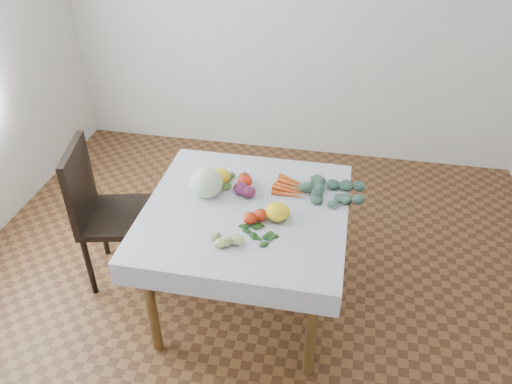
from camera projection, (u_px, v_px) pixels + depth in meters
The scene contains 19 objects.
ground at pixel (247, 302), 3.22m from camera, with size 4.00×4.00×0.00m, color brown.
back_wall at pixel (296, 4), 4.04m from camera, with size 4.00×0.04×2.70m, color silver.
table at pixel (246, 223), 2.84m from camera, with size 1.00×1.00×0.75m.
tablecloth at pixel (246, 209), 2.78m from camera, with size 1.12×1.12×0.01m, color white.
chair at pixel (102, 206), 3.12m from camera, with size 0.53×0.53×0.98m.
cabbage at pixel (207, 183), 2.84m from camera, with size 0.19×0.19×0.17m, color silver.
tomato_a at pixel (244, 178), 2.98m from camera, with size 0.07×0.07×0.06m, color red.
tomato_b at pixel (245, 181), 2.94m from camera, with size 0.09×0.09×0.08m, color red.
tomato_c at pixel (260, 215), 2.68m from camera, with size 0.07×0.07×0.06m, color red.
tomato_d at pixel (250, 218), 2.66m from camera, with size 0.07×0.07×0.07m, color red.
heirloom_back at pixel (220, 176), 2.97m from camera, with size 0.13×0.13×0.09m, color yellow.
heirloom_front at pixel (278, 211), 2.68m from camera, with size 0.13×0.13×0.09m, color yellow.
onion_a at pixel (241, 189), 2.87m from camera, with size 0.09×0.09×0.07m, color #55183E.
onion_b at pixel (249, 192), 2.85m from camera, with size 0.08×0.08×0.07m, color #55183E.
tomatillo_cluster at pixel (226, 240), 2.53m from camera, with size 0.15×0.11×0.05m.
carrot_bunch at pixel (293, 188), 2.91m from camera, with size 0.22×0.23×0.03m.
kale_bunch at pixel (331, 191), 2.88m from camera, with size 0.34×0.26×0.04m.
basil_bunch at pixel (257, 235), 2.59m from camera, with size 0.24×0.17×0.01m.
dill_bunch at pixel (216, 182), 2.97m from camera, with size 0.24×0.23×0.03m.
Camera 1 is at (0.48, -2.17, 2.43)m, focal length 35.00 mm.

